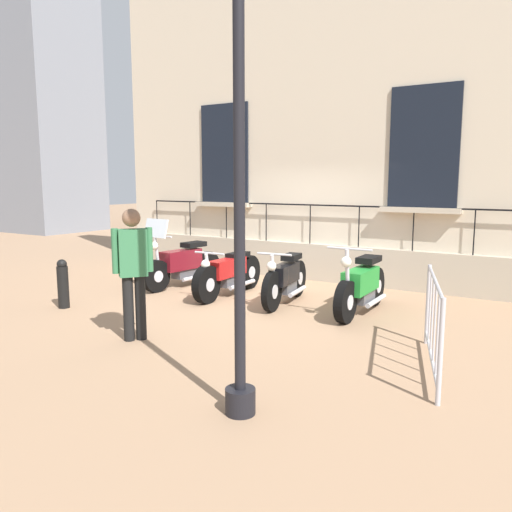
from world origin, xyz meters
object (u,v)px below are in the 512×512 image
Objects in this scene: lamppost at (239,116)px; crowd_barrier at (433,321)px; motorcycle_red at (229,274)px; motorcycle_black at (285,279)px; bollard at (63,284)px; motorcycle_green at (361,287)px; motorcycle_maroon at (182,264)px; pedestrian_standing at (133,266)px.

lamppost is 3.18m from crowd_barrier.
motorcycle_black reaches higher than motorcycle_red.
motorcycle_black is 3.76m from bollard.
bollard is at bearing -62.77° from motorcycle_green.
crowd_barrier is at bearing 65.03° from motorcycle_red.
bollard is (2.41, -0.58, -0.03)m from motorcycle_maroon.
bollard is (0.31, -5.92, -0.15)m from crowd_barrier.
motorcycle_red is 2.88m from bollard.
motorcycle_green is at bearing -141.90° from crowd_barrier.
lamppost is at bearing 44.68° from motorcycle_maroon.
bollard is at bearing -87.01° from crowd_barrier.
pedestrian_standing is (0.64, 2.28, 0.59)m from bollard.
motorcycle_black is at bearing -157.52° from lamppost.
motorcycle_green is 1.06× the size of crowd_barrier.
lamppost is at bearing 65.47° from pedestrian_standing.
crowd_barrier is (1.95, 1.53, 0.13)m from motorcycle_green.
lamppost is (3.99, 0.28, 2.22)m from motorcycle_green.
lamppost is (3.94, 2.82, 2.25)m from motorcycle_red.
motorcycle_green is at bearing -175.99° from lamppost.
motorcycle_red is at bearing 80.88° from motorcycle_maroon.
motorcycle_maroon is 2.51× the size of bollard.
motorcycle_black is at bearing 85.52° from motorcycle_maroon.
motorcycle_maroon is 1.18× the size of pedestrian_standing.
lamppost reaches higher than crowd_barrier.
motorcycle_red is 1.18× the size of pedestrian_standing.
lamppost is at bearing -31.47° from crowd_barrier.
lamppost is 5.75× the size of bollard.
pedestrian_standing reaches higher than bollard.
bollard is at bearing -40.04° from motorcycle_red.
motorcycle_maroon is 0.44× the size of lamppost.
motorcycle_red is at bearing 139.96° from bollard.
pedestrian_standing is (2.84, 0.42, 0.59)m from motorcycle_red.
motorcycle_red is 1.09× the size of motorcycle_black.
crowd_barrier is (1.91, 2.88, 0.14)m from motorcycle_black.
lamppost is at bearing 22.48° from motorcycle_black.
motorcycle_green is (-0.06, 2.54, 0.03)m from motorcycle_red.
pedestrian_standing reaches higher than crowd_barrier.
crowd_barrier is (-2.04, 1.25, -2.09)m from lamppost.
motorcycle_green is at bearing 117.23° from bollard.
crowd_barrier is at bearing 38.10° from motorcycle_green.
motorcycle_green reaches higher than motorcycle_black.
crowd_barrier is 5.93m from bollard.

